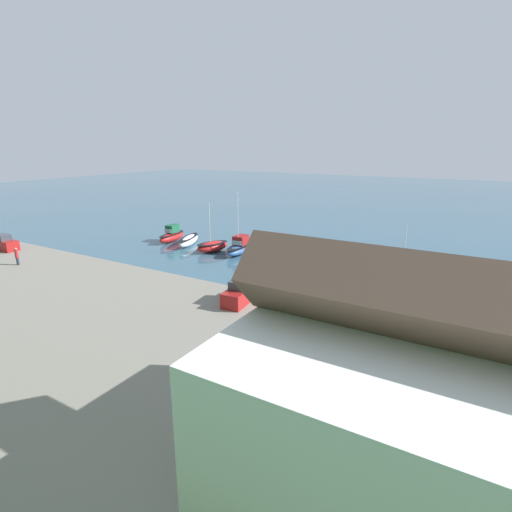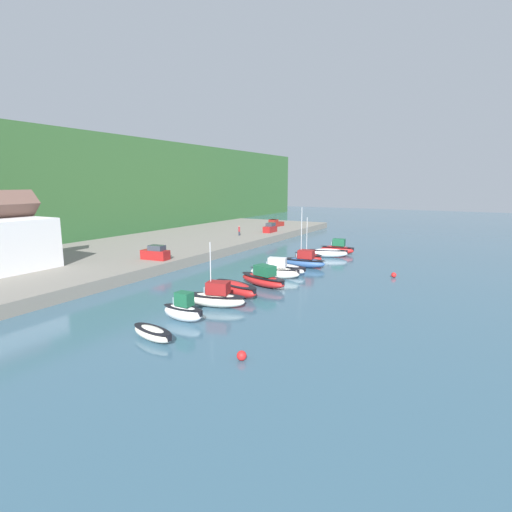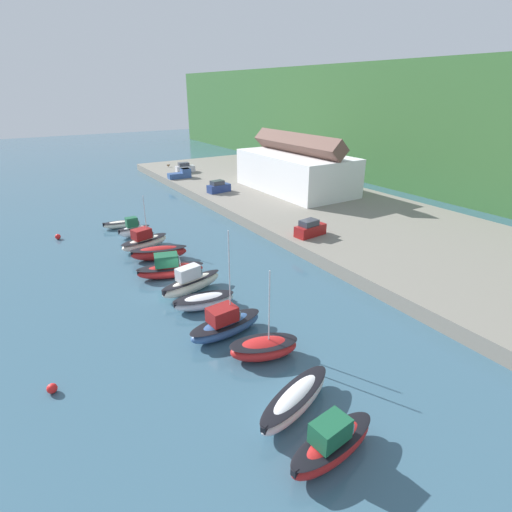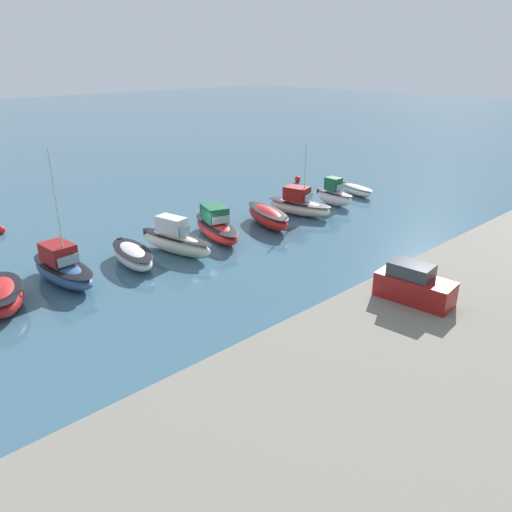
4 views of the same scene
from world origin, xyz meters
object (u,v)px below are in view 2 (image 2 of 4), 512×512
Objects in this scene: pickup_truck_1 at (275,223)px; person_on_quay at (239,231)px; moored_boat_3 at (236,288)px; moored_boat_6 at (288,269)px; mooring_buoy_1 at (242,356)px; moored_boat_1 at (183,310)px; moored_boat_9 at (328,253)px; mooring_buoy_0 at (394,275)px; moored_boat_7 at (304,261)px; moored_boat_4 at (263,278)px; parked_car_0 at (156,253)px; moored_boat_10 at (337,248)px; parked_car_2 at (270,228)px; moored_boat_5 at (275,271)px; moored_boat_2 at (216,297)px; moored_boat_0 at (153,333)px; moored_boat_8 at (308,257)px.

pickup_truck_1 is 20.69m from person_on_quay.
moored_boat_3 is 13.41m from moored_boat_6.
mooring_buoy_1 is at bearing -151.68° from moored_boat_6.
moored_boat_1 is 37.97m from moored_boat_9.
mooring_buoy_0 is at bearing -25.95° from moored_boat_1.
mooring_buoy_0 is at bearing 140.65° from pickup_truck_1.
pickup_truck_1 is at bearing 24.77° from mooring_buoy_1.
moored_boat_7 is (28.05, -0.58, -0.03)m from moored_boat_1.
moored_boat_4 is 18.86m from parked_car_0.
pickup_truck_1 is at bearing 39.30° from moored_boat_10.
moored_boat_7 is (13.09, -0.11, 0.01)m from moored_boat_4.
moored_boat_4 reaches higher than moored_boat_9.
moored_boat_10 is (3.97, -0.47, 0.24)m from moored_boat_9.
moored_boat_10 is at bearing 146.71° from parked_car_2.
moored_boat_7 is at bearing -127.80° from person_on_quay.
parked_car_0 is (-12.15, 18.90, 1.42)m from moored_boat_7.
moored_boat_2 is at bearing 168.80° from moored_boat_5.
person_on_quay is (7.56, 22.77, 1.81)m from moored_boat_9.
moored_boat_6 is (27.86, 0.59, 0.13)m from moored_boat_0.
moored_boat_3 is 0.92× the size of moored_boat_4.
moored_boat_3 is 42.01m from person_on_quay.
moored_boat_2 is 21.45m from parked_car_0.
moored_boat_4 is 1.74× the size of parked_car_0.
moored_boat_8 is at bearing 72.98° from mooring_buoy_0.
moored_boat_8 is at bearing -53.76° from parked_car_0.
moored_boat_2 is 9.37× the size of mooring_buoy_1.
mooring_buoy_0 is at bearing -71.09° from moored_boat_5.
moored_boat_0 is at bearing -170.45° from moored_boat_1.
pickup_truck_1 is (46.70, 23.33, 1.26)m from moored_boat_5.
parked_car_0 is 5.97× the size of mooring_buoy_1.
parked_car_2 reaches higher than moored_boat_10.
parked_car_0 reaches higher than mooring_buoy_1.
person_on_quay is at bearing 54.72° from moored_boat_6.
moored_boat_4 is 56.50m from pickup_truck_1.
moored_boat_6 is at bearing -14.44° from moored_boat_2.
moored_boat_1 is 23.01m from moored_boat_6.
moored_boat_5 is 10.27× the size of mooring_buoy_0.
moored_boat_5 is 25.77m from mooring_buoy_1.
moored_boat_1 is at bearing 171.92° from moored_boat_10.
moored_boat_10 is at bearing 14.86° from moored_boat_4.
moored_boat_4 is (14.97, -0.47, -0.04)m from moored_boat_1.
moored_boat_4 reaches higher than moored_boat_3.
moored_boat_5 is at bearing -85.31° from parked_car_0.
moored_boat_8 is at bearing -10.47° from moored_boat_5.
moored_boat_6 is at bearing -16.76° from moored_boat_5.
parked_car_2 is 42.04m from mooring_buoy_0.
person_on_quay is at bearing 48.66° from moored_boat_3.
mooring_buoy_1 is at bearing -132.98° from parked_car_0.
moored_boat_9 is at bearing -15.09° from moored_boat_5.
moored_boat_4 is (9.87, -0.31, -0.00)m from moored_boat_2.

